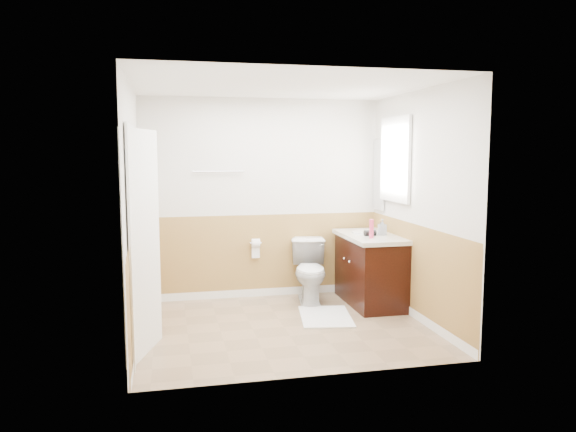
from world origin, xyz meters
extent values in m
plane|color=#8C7051|center=(0.00, 0.00, 0.00)|extent=(3.00, 3.00, 0.00)
plane|color=white|center=(0.00, 0.00, 2.50)|extent=(3.00, 3.00, 0.00)
plane|color=silver|center=(0.00, 1.30, 1.25)|extent=(3.00, 0.00, 3.00)
plane|color=silver|center=(0.00, -1.30, 1.25)|extent=(3.00, 0.00, 3.00)
plane|color=silver|center=(-1.50, 0.00, 1.25)|extent=(0.00, 3.00, 3.00)
plane|color=silver|center=(1.50, 0.00, 1.25)|extent=(0.00, 3.00, 3.00)
plane|color=olive|center=(0.00, 1.29, 0.50)|extent=(3.00, 0.00, 3.00)
plane|color=olive|center=(0.00, -1.29, 0.50)|extent=(3.00, 0.00, 3.00)
plane|color=olive|center=(-1.49, 0.00, 0.50)|extent=(0.00, 2.60, 2.60)
plane|color=olive|center=(1.49, 0.00, 0.50)|extent=(0.00, 2.60, 2.60)
imported|color=white|center=(0.52, 0.90, 0.38)|extent=(0.54, 0.80, 0.76)
cube|color=white|center=(0.52, 0.22, 0.01)|extent=(0.67, 0.88, 0.02)
cube|color=black|center=(1.21, 0.66, 0.40)|extent=(0.55, 1.10, 0.80)
sphere|color=silver|center=(0.91, 0.56, 0.55)|extent=(0.03, 0.03, 0.03)
sphere|color=silver|center=(0.91, 0.76, 0.55)|extent=(0.03, 0.03, 0.03)
cube|color=beige|center=(1.20, 0.66, 0.83)|extent=(0.60, 1.15, 0.05)
cylinder|color=white|center=(1.21, 0.81, 0.86)|extent=(0.36, 0.36, 0.02)
cylinder|color=silver|center=(1.39, 0.81, 0.92)|extent=(0.02, 0.02, 0.14)
cylinder|color=#E53B67|center=(1.11, 0.39, 0.96)|extent=(0.05, 0.05, 0.22)
imported|color=gray|center=(1.33, 0.61, 0.94)|extent=(0.09, 0.09, 0.19)
cylinder|color=black|center=(1.16, 0.56, 0.89)|extent=(0.14, 0.07, 0.07)
cylinder|color=black|center=(1.13, 0.59, 0.86)|extent=(0.03, 0.03, 0.07)
cube|color=silver|center=(1.48, 1.10, 1.55)|extent=(0.02, 0.35, 0.90)
cube|color=white|center=(1.47, 0.59, 1.75)|extent=(0.04, 0.80, 1.00)
cube|color=white|center=(1.49, 0.59, 1.75)|extent=(0.01, 0.70, 0.90)
cube|color=white|center=(-1.40, -0.45, 1.02)|extent=(0.29, 0.78, 2.04)
cube|color=white|center=(-1.48, -0.45, 1.03)|extent=(0.02, 0.92, 2.10)
sphere|color=silver|center=(-1.34, -0.12, 0.95)|extent=(0.06, 0.06, 0.06)
cylinder|color=silver|center=(-0.55, 1.25, 1.60)|extent=(0.62, 0.02, 0.02)
cylinder|color=silver|center=(-0.10, 1.23, 0.70)|extent=(0.14, 0.02, 0.02)
cylinder|color=white|center=(-0.10, 1.23, 0.70)|extent=(0.10, 0.11, 0.11)
cube|color=white|center=(-0.10, 1.23, 0.59)|extent=(0.10, 0.01, 0.16)
camera|label=1|loc=(-1.16, -5.48, 1.84)|focal=34.17mm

